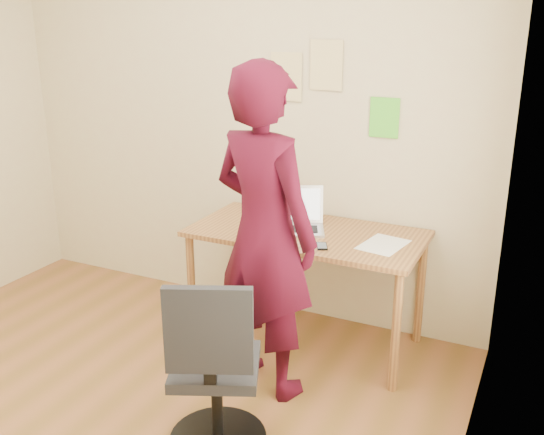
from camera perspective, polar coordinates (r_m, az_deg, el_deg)
The scene contains 10 objects.
room at distance 2.75m, azimuth -21.09°, elevation 4.15°, with size 3.58×3.58×2.78m.
desk at distance 3.70m, azimuth 3.27°, elevation -2.56°, with size 1.40×0.70×0.74m.
laptop at distance 3.70m, azimuth 2.27°, elevation -0.27°, with size 0.43×0.41×0.24m.
paper_sheet at distance 3.50m, azimuth 10.43°, elevation -2.52°, with size 0.22×0.31×0.00m, color white.
phone at distance 3.42m, azimuth 4.72°, elevation -2.70°, with size 0.10×0.13×0.01m.
wall_note_left at distance 3.92m, azimuth 1.35°, elevation 13.11°, with size 0.21×0.00×0.30m, color #DFC785.
wall_note_mid at distance 3.82m, azimuth 5.13°, elevation 14.09°, with size 0.21×0.00×0.30m, color #DFC785.
wall_note_right at distance 3.73m, azimuth 10.52°, elevation 9.22°, with size 0.18×0.00×0.24m, color #54D22F.
office_chair at distance 2.89m, azimuth -5.44°, elevation -14.85°, with size 0.53×0.53×0.91m.
person at distance 3.16m, azimuth -0.72°, elevation -1.54°, with size 0.65×0.43×1.79m, color #3C0818.
Camera 1 is at (1.97, -1.82, 1.96)m, focal length 40.00 mm.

